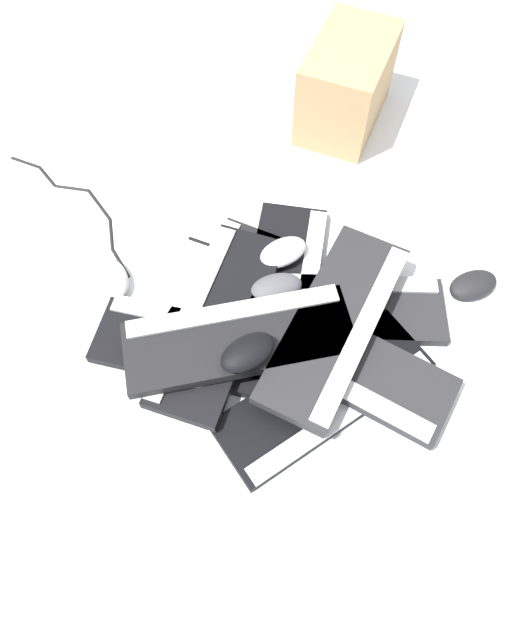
% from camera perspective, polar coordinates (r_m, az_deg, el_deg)
% --- Properties ---
extents(ground_plane, '(3.20, 3.20, 0.00)m').
position_cam_1_polar(ground_plane, '(1.15, 1.11, -4.54)').
color(ground_plane, silver).
extents(keyboard_0, '(0.45, 0.19, 0.03)m').
position_cam_1_polar(keyboard_0, '(1.22, 2.70, 3.13)').
color(keyboard_0, black).
rests_on(keyboard_0, ground).
extents(keyboard_1, '(0.46, 0.22, 0.03)m').
position_cam_1_polar(keyboard_1, '(1.20, -4.38, 1.33)').
color(keyboard_1, black).
rests_on(keyboard_1, ground).
extents(keyboard_2, '(0.16, 0.44, 0.03)m').
position_cam_1_polar(keyboard_2, '(1.16, -5.33, -2.88)').
color(keyboard_2, black).
rests_on(keyboard_2, ground).
extents(keyboard_3, '(0.43, 0.40, 0.03)m').
position_cam_1_polar(keyboard_3, '(1.12, 6.88, -7.54)').
color(keyboard_3, black).
rests_on(keyboard_3, ground).
extents(keyboard_4, '(0.25, 0.46, 0.03)m').
position_cam_1_polar(keyboard_4, '(1.21, 8.29, 1.20)').
color(keyboard_4, '#232326').
rests_on(keyboard_4, ground).
extents(keyboard_5, '(0.45, 0.17, 0.03)m').
position_cam_1_polar(keyboard_5, '(1.15, -3.90, 0.15)').
color(keyboard_5, black).
rests_on(keyboard_5, keyboard_1).
extents(keyboard_6, '(0.26, 0.46, 0.03)m').
position_cam_1_polar(keyboard_6, '(1.12, 8.42, -4.04)').
color(keyboard_6, '#232326').
rests_on(keyboard_6, keyboard_3).
extents(keyboard_7, '(0.33, 0.46, 0.03)m').
position_cam_1_polar(keyboard_7, '(1.10, -1.74, -1.84)').
color(keyboard_7, black).
rests_on(keyboard_7, keyboard_5).
extents(keyboard_8, '(0.46, 0.24, 0.03)m').
position_cam_1_polar(keyboard_8, '(1.12, 8.04, -0.27)').
color(keyboard_8, '#232326').
rests_on(keyboard_8, keyboard_6).
extents(mouse_0, '(0.13, 0.12, 0.04)m').
position_cam_1_polar(mouse_0, '(1.23, 2.69, 6.78)').
color(mouse_0, silver).
rests_on(mouse_0, keyboard_0).
extents(mouse_1, '(0.13, 0.12, 0.04)m').
position_cam_1_polar(mouse_1, '(1.04, -0.85, -3.25)').
color(mouse_1, black).
rests_on(mouse_1, keyboard_7).
extents(mouse_2, '(0.12, 0.08, 0.04)m').
position_cam_1_polar(mouse_2, '(1.10, -5.22, -4.45)').
color(mouse_2, '#4C4C51').
rests_on(mouse_2, keyboard_2).
extents(mouse_3, '(0.12, 0.13, 0.04)m').
position_cam_1_polar(mouse_3, '(1.31, 20.88, 3.30)').
color(mouse_3, black).
rests_on(mouse_3, ground).
extents(mouse_4, '(0.11, 0.13, 0.04)m').
position_cam_1_polar(mouse_4, '(1.18, 2.02, 3.24)').
color(mouse_4, '#4C4C51').
rests_on(mouse_4, keyboard_0).
extents(mouse_5, '(0.13, 0.12, 0.04)m').
position_cam_1_polar(mouse_5, '(1.27, -14.20, 4.07)').
color(mouse_5, '#B7B7BC').
rests_on(mouse_5, ground).
extents(cable_0, '(0.26, 0.42, 0.01)m').
position_cam_1_polar(cable_0, '(1.43, -17.24, 11.05)').
color(cable_0, black).
rests_on(cable_0, ground).
extents(cable_1, '(0.30, 0.17, 0.01)m').
position_cam_1_polar(cable_1, '(1.22, -4.30, 1.80)').
color(cable_1, black).
rests_on(cable_1, ground).
extents(cardboard_box, '(0.30, 0.21, 0.21)m').
position_cam_1_polar(cardboard_box, '(1.52, 9.04, 22.26)').
color(cardboard_box, tan).
rests_on(cardboard_box, ground).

